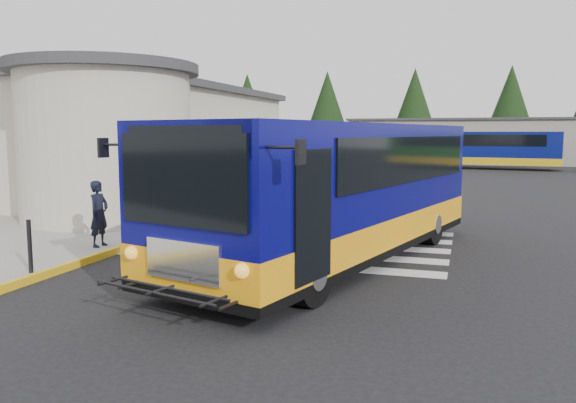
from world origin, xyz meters
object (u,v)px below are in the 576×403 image
(transit_bus, at_px, (337,196))
(pedestrian_b, at_px, (127,201))
(bollard, at_px, (30,246))
(far_bus_a, at_px, (494,148))
(pedestrian_a, at_px, (99,214))

(transit_bus, bearing_deg, pedestrian_b, -178.36)
(transit_bus, distance_m, bollard, 6.38)
(transit_bus, relative_size, bollard, 10.64)
(pedestrian_b, bearing_deg, far_bus_a, 141.18)
(pedestrian_a, xyz_separation_m, bollard, (0.30, -2.57, -0.27))
(bollard, bearing_deg, transit_bus, 33.94)
(bollard, height_order, far_bus_a, far_bus_a)
(transit_bus, height_order, far_bus_a, transit_bus)
(bollard, bearing_deg, pedestrian_b, 102.97)
(pedestrian_a, relative_size, far_bus_a, 0.15)
(transit_bus, distance_m, pedestrian_b, 6.61)
(pedestrian_a, xyz_separation_m, far_bus_a, (10.32, 36.29, 0.72))
(transit_bus, height_order, pedestrian_a, transit_bus)
(pedestrian_a, distance_m, far_bus_a, 37.74)
(transit_bus, xyz_separation_m, pedestrian_b, (-6.41, 1.50, -0.52))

